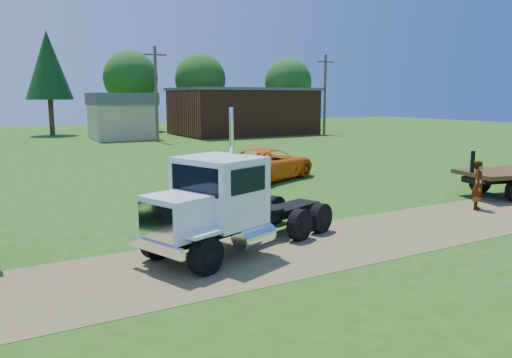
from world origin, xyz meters
TOP-DOWN VIEW (x-y plane):
  - ground at (0.00, 0.00)m, footprint 140.00×140.00m
  - dirt_track at (0.00, 0.00)m, footprint 120.00×4.20m
  - white_semi_tractor at (-3.69, 0.71)m, footprint 6.73×4.15m
  - orange_pickup at (3.80, 10.80)m, footprint 6.64×4.98m
  - spectator_a at (7.21, 0.73)m, footprint 0.82×0.73m
  - spectator_b at (-2.18, 7.85)m, footprint 0.94×0.89m
  - brick_building at (18.00, 40.00)m, footprint 15.40×10.40m
  - tan_shed at (4.00, 40.00)m, footprint 6.20×5.40m
  - utility_poles at (6.00, 35.00)m, footprint 42.20×0.28m
  - tree_row at (4.91, 49.07)m, footprint 57.02×12.03m

SIDE VIEW (x-z plane):
  - ground at x=0.00m, z-range 0.00..0.00m
  - dirt_track at x=0.00m, z-range 0.00..0.01m
  - spectator_b at x=-2.18m, z-range 0.00..1.54m
  - orange_pickup at x=3.80m, z-range 0.00..1.68m
  - spectator_a at x=7.21m, z-range 0.00..1.89m
  - white_semi_tractor at x=-3.69m, z-range -0.64..3.38m
  - tan_shed at x=4.00m, z-range 0.07..4.77m
  - brick_building at x=18.00m, z-range 0.01..5.31m
  - utility_poles at x=6.00m, z-range 0.21..9.21m
  - tree_row at x=4.91m, z-range 0.74..12.22m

